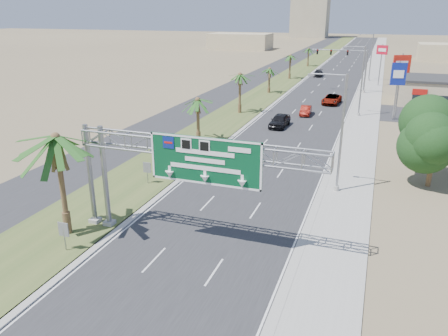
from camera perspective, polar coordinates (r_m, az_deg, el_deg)
road at (r=124.99m, az=15.26°, el=12.50°), size 12.00×300.00×0.02m
sidewalk_right at (r=124.59m, az=19.23°, el=12.10°), size 4.00×300.00×0.10m
median_grass at (r=126.18m, az=10.64°, el=12.93°), size 7.00×300.00×0.12m
opposing_road at (r=127.48m, az=7.45°, el=13.14°), size 8.00×300.00×0.02m
sign_gantry at (r=27.48m, az=-5.19°, el=1.66°), size 16.75×1.24×7.50m
palm_near at (r=30.00m, az=-21.14°, el=3.69°), size 5.70×5.70×8.35m
palm_row_b at (r=50.66m, az=-3.46°, el=8.79°), size 3.99×3.99×5.95m
palm_row_c at (r=65.35m, az=2.11°, el=12.00°), size 3.99×3.99×6.75m
palm_row_d at (r=82.71m, az=5.97°, el=12.70°), size 3.99×3.99×5.45m
palm_row_e at (r=101.09m, az=8.67°, el=14.26°), size 3.99×3.99×6.15m
palm_row_f at (r=125.65m, az=11.01°, el=15.01°), size 3.99×3.99×5.75m
streetlight_near at (r=37.18m, az=14.75°, el=3.74°), size 3.27×0.44×10.00m
streetlight_mid at (r=66.53m, az=17.36°, el=10.42°), size 3.27×0.44×10.00m
streetlight_far at (r=102.25m, az=18.52°, el=13.33°), size 3.27×0.44×10.00m
signal_mast at (r=86.39m, az=16.69°, el=12.59°), size 10.28×0.71×8.00m
oak_near at (r=41.29m, az=25.97°, el=3.71°), size 4.50×4.50×6.80m
median_signback_a at (r=29.66m, az=-20.21°, el=-7.80°), size 0.75×0.08×2.08m
median_signback_b at (r=39.02m, az=-10.01°, el=-0.15°), size 0.75×0.08×2.08m
tower_distant at (r=267.07m, az=11.27°, el=20.15°), size 20.00×16.00×35.00m
building_distant_left at (r=182.60m, az=2.13°, el=16.22°), size 24.00×14.00×6.00m
car_left_lane at (r=58.62m, az=7.29°, el=6.15°), size 2.30×5.15×1.72m
car_mid_lane at (r=66.17m, az=10.62°, el=7.39°), size 1.71×4.23×1.37m
car_right_lane at (r=75.11m, az=13.89°, el=8.70°), size 2.99×5.78×1.56m
car_far at (r=107.02m, az=12.20°, el=11.98°), size 2.25×5.00×1.42m
pole_sign_red_near at (r=66.21m, az=22.14°, el=12.02°), size 2.34×1.16×9.11m
pole_sign_blue at (r=65.46m, az=21.81°, el=11.02°), size 2.01×0.77×8.15m
pole_sign_red_far at (r=96.05m, az=19.92°, el=13.92°), size 2.16×1.06×8.28m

